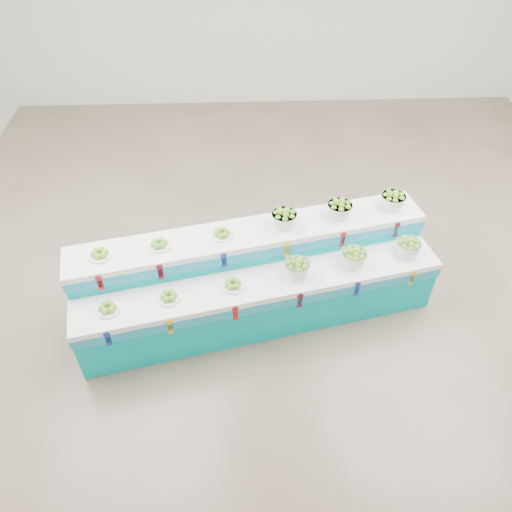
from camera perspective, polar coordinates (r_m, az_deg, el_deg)
name	(u,v)px	position (r m, az deg, el deg)	size (l,w,h in m)	color
ground	(289,273)	(6.53, 3.81, -1.94)	(10.00, 10.00, 0.00)	brown
display_stand	(256,279)	(5.72, 0.00, -2.65)	(4.10, 1.06, 1.02)	#029FA7
plate_lower_left	(108,308)	(5.30, -16.66, -5.70)	(0.24, 0.24, 0.09)	white
plate_lower_mid	(169,296)	(5.27, -9.99, -4.55)	(0.24, 0.24, 0.09)	white
plate_lower_right	(233,284)	(5.32, -2.66, -3.22)	(0.24, 0.24, 0.09)	white
basket_lower_left	(297,268)	(5.41, 4.72, -1.38)	(0.29, 0.29, 0.21)	silver
basket_lower_mid	(354,257)	(5.63, 11.13, -0.16)	(0.29, 0.29, 0.21)	silver
basket_lower_right	(408,247)	(5.91, 17.06, 0.98)	(0.29, 0.29, 0.21)	silver
plate_upper_left	(100,253)	(5.46, -17.50, 0.29)	(0.24, 0.24, 0.09)	white
plate_upper_mid	(159,243)	(5.43, -11.05, 1.43)	(0.24, 0.24, 0.09)	white
plate_upper_right	(222,233)	(5.48, -3.94, 2.67)	(0.24, 0.24, 0.09)	white
basket_upper_left	(284,218)	(5.58, 3.25, 4.35)	(0.29, 0.29, 0.21)	silver
basket_upper_mid	(340,209)	(5.78, 9.56, 5.34)	(0.29, 0.29, 0.21)	silver
basket_upper_right	(393,200)	(6.05, 15.44, 6.21)	(0.29, 0.29, 0.21)	silver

